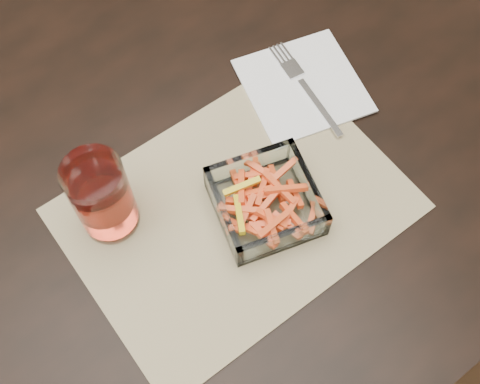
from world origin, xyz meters
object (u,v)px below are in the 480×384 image
glass_bowl (266,203)px  tumbler (103,199)px  dining_table (147,219)px  fork (304,85)px

glass_bowl → tumbler: size_ratio=1.19×
dining_table → glass_bowl: (0.13, -0.13, 0.11)m
glass_bowl → fork: (0.18, 0.13, -0.02)m
dining_table → tumbler: size_ratio=11.76×
dining_table → fork: bearing=0.3°
dining_table → tumbler: tumbler is taller
dining_table → tumbler: (-0.05, -0.01, 0.15)m
dining_table → fork: fork is taller
dining_table → tumbler: 0.16m
tumbler → fork: (0.35, 0.01, -0.06)m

